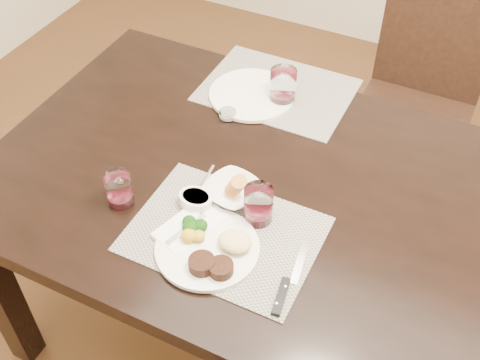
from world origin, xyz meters
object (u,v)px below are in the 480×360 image
at_px(steak_knife, 286,287).
at_px(far_plate, 252,95).
at_px(chair_far, 420,93).
at_px(cracker_bowl, 233,191).
at_px(dinner_plate, 211,248).
at_px(wine_glass_near, 258,206).

relative_size(steak_knife, far_plate, 0.89).
distance_m(chair_far, cracker_bowl, 1.09).
distance_m(dinner_plate, far_plate, 0.62).
xyz_separation_m(chair_far, wine_glass_near, (-0.20, -1.05, 0.30)).
relative_size(cracker_bowl, far_plate, 0.64).
bearing_deg(wine_glass_near, steak_knife, -48.46).
xyz_separation_m(dinner_plate, wine_glass_near, (0.06, 0.15, 0.03)).
distance_m(cracker_bowl, wine_glass_near, 0.10).
xyz_separation_m(chair_far, cracker_bowl, (-0.29, -1.01, 0.27)).
relative_size(chair_far, cracker_bowl, 5.28).
bearing_deg(far_plate, steak_knife, -58.49).
xyz_separation_m(cracker_bowl, far_plate, (-0.14, 0.41, -0.01)).
bearing_deg(chair_far, wine_glass_near, -100.76).
bearing_deg(wine_glass_near, chair_far, 79.24).
bearing_deg(dinner_plate, steak_knife, -14.03).
bearing_deg(cracker_bowl, chair_far, 73.85).
bearing_deg(chair_far, cracker_bowl, -106.15).
relative_size(cracker_bowl, wine_glass_near, 1.68).
distance_m(dinner_plate, cracker_bowl, 0.19).
bearing_deg(dinner_plate, cracker_bowl, 92.30).
bearing_deg(dinner_plate, wine_glass_near, 60.65).
relative_size(dinner_plate, far_plate, 0.94).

